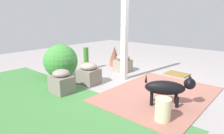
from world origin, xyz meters
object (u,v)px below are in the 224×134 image
stone_planter_mid (89,74)px  stone_planter_far (62,82)px  stone_planter_nearest (123,63)px  doormat (177,74)px  terracotta_pot_tall (86,62)px  porch_pillar (125,29)px  ceramic_urn (163,110)px  round_shrub (61,61)px  dog (168,88)px  terracotta_pot_spiky (114,57)px

stone_planter_mid → stone_planter_far: 0.72m
stone_planter_nearest → doormat: stone_planter_nearest is taller
stone_planter_far → terracotta_pot_tall: (0.97, -1.52, 0.00)m
porch_pillar → stone_planter_far: 1.86m
terracotta_pot_tall → ceramic_urn: size_ratio=1.78×
round_shrub → ceramic_urn: size_ratio=2.33×
stone_planter_nearest → terracotta_pot_tall: size_ratio=0.75×
stone_planter_nearest → stone_planter_mid: bearing=91.9°
round_shrub → dog: bearing=-175.1°
stone_planter_mid → stone_planter_nearest: bearing=-88.1°
stone_planter_far → doormat: (-1.26, -2.74, -0.21)m
porch_pillar → terracotta_pot_spiky: size_ratio=3.96×
stone_planter_nearest → round_shrub: round_shrub is taller
stone_planter_mid → ceramic_urn: stone_planter_mid is taller
stone_planter_far → dog: 2.07m
terracotta_pot_spiky → ceramic_urn: terracotta_pot_spiky is taller
stone_planter_mid → doormat: stone_planter_mid is taller
stone_planter_mid → ceramic_urn: bearing=168.3°
stone_planter_nearest → ceramic_urn: (-2.10, 1.75, -0.06)m
doormat → ceramic_urn: bearing=108.4°
stone_planter_nearest → dog: (-1.92, 1.21, 0.09)m
porch_pillar → dog: (-1.48, 0.69, -0.89)m
dog → ceramic_urn: size_ratio=2.17×
round_shrub → doormat: 3.04m
terracotta_pot_spiky → stone_planter_nearest: bearing=151.0°
porch_pillar → doormat: size_ratio=4.26×
stone_planter_nearest → stone_planter_far: (-0.02, 2.04, -0.01)m
stone_planter_nearest → dog: size_ratio=0.61×
round_shrub → ceramic_urn: round_shrub is taller
porch_pillar → stone_planter_mid: bearing=63.8°
round_shrub → terracotta_pot_spiky: (-0.25, -1.77, -0.13)m
dog → doormat: size_ratio=1.36×
stone_planter_mid → terracotta_pot_spiky: terracotta_pot_spiky is taller
porch_pillar → terracotta_pot_spiky: 1.62m
terracotta_pot_tall → ceramic_urn: terracotta_pot_tall is taller
stone_planter_far → terracotta_pot_spiky: bearing=-75.5°
doormat → dog: bearing=108.4°
terracotta_pot_tall → ceramic_urn: (-3.04, 1.23, -0.05)m
stone_planter_mid → ceramic_urn: 2.10m
round_shrub → terracotta_pot_spiky: 1.79m
terracotta_pot_spiky → doormat: (-1.87, -0.37, -0.28)m
stone_planter_nearest → stone_planter_far: size_ratio=1.00×
doormat → terracotta_pot_spiky: bearing=11.3°
dog → stone_planter_mid: bearing=3.3°
round_shrub → terracotta_pot_tall: round_shrub is taller
stone_planter_mid → terracotta_pot_tall: bearing=-39.2°
dog → stone_planter_far: bearing=23.6°
porch_pillar → round_shrub: (1.27, 0.93, -0.80)m
porch_pillar → ceramic_urn: (-1.66, 1.23, -1.04)m
doormat → terracotta_pot_tall: bearing=28.6°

